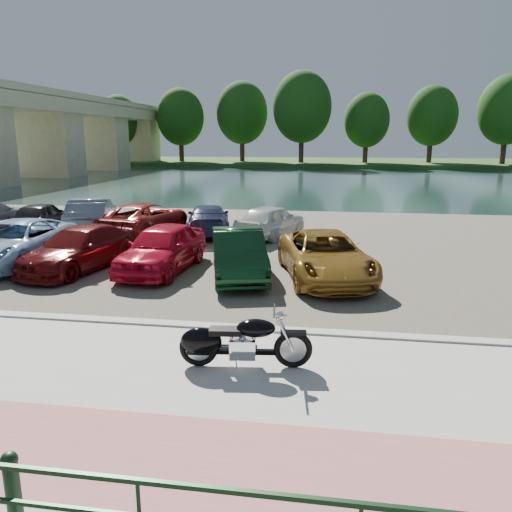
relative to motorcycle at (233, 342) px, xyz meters
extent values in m
plane|color=#595447|center=(-0.04, -0.21, -0.56)|extent=(200.00, 200.00, 0.00)
cube|color=#A3A199|center=(-0.04, -1.21, -0.51)|extent=(60.00, 6.00, 0.10)
cube|color=#9F595A|center=(-0.04, -2.71, -0.46)|extent=(60.00, 2.00, 0.01)
cube|color=#A3A199|center=(-0.04, 1.79, -0.49)|extent=(60.00, 0.30, 0.14)
cube|color=#474339|center=(-0.04, 10.79, -0.54)|extent=(60.00, 18.00, 0.04)
cube|color=#1B302F|center=(-0.04, 39.79, -0.56)|extent=(120.00, 40.00, 0.00)
cube|color=#204117|center=(-0.04, 71.79, -0.26)|extent=(120.00, 24.00, 0.60)
cube|color=tan|center=(-28.04, 39.79, 6.64)|extent=(7.00, 56.00, 1.40)
cube|color=tan|center=(-28.04, 39.79, 7.64)|extent=(7.00, 56.00, 0.70)
cube|color=tan|center=(-28.04, 41.79, 3.04)|extent=(6.00, 4.00, 7.20)
cube|color=tan|center=(-28.04, 53.79, 3.04)|extent=(6.00, 4.00, 7.20)
cube|color=tan|center=(-28.04, 65.79, 3.04)|extent=(6.00, 4.00, 7.20)
cube|color=black|center=(-0.04, -4.21, 0.42)|extent=(24.00, 0.05, 0.05)
cylinder|color=black|center=(-1.54, -3.91, -0.11)|extent=(0.16, 0.16, 0.70)
sphere|color=black|center=(-1.54, -3.91, 0.26)|extent=(0.18, 0.18, 0.18)
cylinder|color=#332112|center=(-30.04, 64.39, 2.29)|extent=(0.70, 0.70, 4.50)
ellipsoid|color=#13390F|center=(-30.04, 64.39, 5.89)|extent=(6.30, 6.30, 7.56)
cylinder|color=#332112|center=(-21.04, 65.79, 2.51)|extent=(0.70, 0.70, 4.95)
ellipsoid|color=#13390F|center=(-21.04, 65.79, 6.47)|extent=(6.93, 6.93, 8.32)
cylinder|color=#332112|center=(-12.04, 67.19, 2.74)|extent=(0.70, 0.70, 5.40)
ellipsoid|color=#13390F|center=(-12.04, 67.19, 7.06)|extent=(7.56, 7.56, 9.07)
cylinder|color=#332112|center=(-3.04, 64.39, 2.96)|extent=(0.70, 0.70, 5.85)
ellipsoid|color=#13390F|center=(-3.04, 64.39, 7.64)|extent=(8.19, 8.19, 9.83)
cylinder|color=#332112|center=(5.96, 65.79, 2.29)|extent=(0.70, 0.70, 4.50)
ellipsoid|color=#13390F|center=(5.96, 65.79, 5.89)|extent=(6.30, 6.30, 7.56)
cylinder|color=#332112|center=(14.96, 67.19, 2.51)|extent=(0.70, 0.70, 4.95)
ellipsoid|color=#13390F|center=(14.96, 67.19, 6.47)|extent=(6.93, 6.93, 8.32)
cylinder|color=#332112|center=(23.96, 64.39, 2.74)|extent=(0.70, 0.70, 5.40)
ellipsoid|color=#13390F|center=(23.96, 64.39, 7.06)|extent=(7.56, 7.56, 9.07)
torus|color=black|center=(1.04, 0.11, -0.12)|extent=(0.69, 0.20, 0.68)
torus|color=black|center=(-0.60, -0.08, -0.12)|extent=(0.69, 0.20, 0.68)
cylinder|color=#B2B2B7|center=(1.04, 0.11, -0.12)|extent=(0.46, 0.11, 0.46)
cylinder|color=#B2B2B7|center=(-0.60, -0.08, -0.12)|extent=(0.46, 0.11, 0.46)
cylinder|color=silver|center=(0.91, 0.00, 0.18)|extent=(0.33, 0.09, 0.63)
cylinder|color=silver|center=(0.89, 0.20, 0.18)|extent=(0.33, 0.09, 0.63)
cylinder|color=silver|center=(0.71, 0.08, 0.57)|extent=(0.12, 0.75, 0.04)
sphere|color=silver|center=(0.81, 0.09, 0.49)|extent=(0.18, 0.18, 0.16)
sphere|color=silver|center=(0.88, 0.10, 0.49)|extent=(0.12, 0.12, 0.11)
cube|color=black|center=(1.04, 0.11, 0.19)|extent=(0.46, 0.19, 0.06)
cube|color=black|center=(0.22, 0.02, -0.18)|extent=(1.20, 0.24, 0.08)
cube|color=silver|center=(0.17, 0.01, -0.11)|extent=(0.48, 0.37, 0.34)
cylinder|color=silver|center=(0.27, 0.03, 0.09)|extent=(0.26, 0.21, 0.27)
cylinder|color=silver|center=(0.07, 0.00, 0.09)|extent=(0.26, 0.21, 0.27)
ellipsoid|color=black|center=(0.40, 0.04, 0.26)|extent=(0.72, 0.44, 0.32)
cube|color=black|center=(-0.13, -0.02, 0.20)|extent=(0.58, 0.34, 0.10)
ellipsoid|color=black|center=(-0.55, -0.07, 0.00)|extent=(0.76, 0.42, 0.50)
cube|color=black|center=(-0.60, -0.08, -0.07)|extent=(0.42, 0.23, 0.30)
cylinder|color=silver|center=(-0.15, 0.14, -0.24)|extent=(1.10, 0.22, 0.09)
cylinder|color=silver|center=(-0.15, 0.14, -0.16)|extent=(1.10, 0.22, 0.09)
cylinder|color=#B2B2B7|center=(0.09, -0.18, -0.33)|extent=(0.04, 0.14, 0.22)
imported|color=#91B4D3|center=(-8.41, 6.40, 0.17)|extent=(2.47, 5.08, 1.39)
imported|color=#530C0B|center=(-6.05, 6.07, 0.13)|extent=(2.66, 4.73, 1.29)
imported|color=#BA0C25|center=(-3.46, 6.27, 0.20)|extent=(1.99, 4.33, 1.44)
imported|color=black|center=(-1.04, 5.98, 0.17)|extent=(2.45, 4.40, 1.37)
imported|color=olive|center=(1.48, 6.16, 0.15)|extent=(3.31, 5.22, 1.34)
imported|color=black|center=(-10.88, 11.87, 0.13)|extent=(2.10, 4.01, 1.30)
imported|color=slate|center=(-8.54, 11.91, 0.22)|extent=(2.85, 4.76, 1.48)
imported|color=maroon|center=(-6.21, 12.04, 0.14)|extent=(3.02, 5.07, 1.32)
imported|color=#2A3152|center=(-3.55, 12.38, 0.10)|extent=(2.69, 4.58, 1.25)
imported|color=silver|center=(-0.87, 12.17, 0.15)|extent=(2.90, 4.26, 1.35)
camera|label=1|loc=(1.63, -7.93, 3.45)|focal=35.00mm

